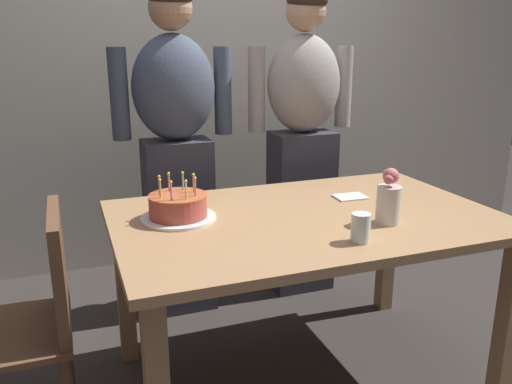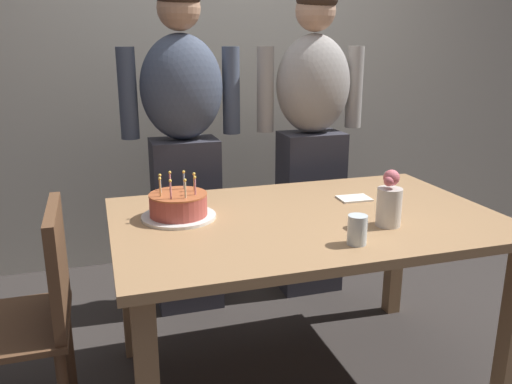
% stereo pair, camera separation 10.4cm
% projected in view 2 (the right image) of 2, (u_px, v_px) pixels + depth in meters
% --- Properties ---
extents(ground_plane, '(10.00, 10.00, 0.00)m').
position_uv_depth(ground_plane, '(302.00, 378.00, 2.26)').
color(ground_plane, '#332D2B').
extents(back_wall, '(5.20, 0.10, 2.60)m').
position_uv_depth(back_wall, '(215.00, 58.00, 3.32)').
color(back_wall, beige).
rests_on(back_wall, ground_plane).
extents(dining_table, '(1.50, 0.96, 0.74)m').
position_uv_depth(dining_table, '(306.00, 239.00, 2.08)').
color(dining_table, '#A37A51').
rests_on(dining_table, ground_plane).
extents(birthday_cake, '(0.29, 0.29, 0.17)m').
position_uv_depth(birthday_cake, '(178.00, 206.00, 2.02)').
color(birthday_cake, white).
rests_on(birthday_cake, dining_table).
extents(water_glass_near, '(0.07, 0.07, 0.10)m').
position_uv_depth(water_glass_near, '(357.00, 230.00, 1.75)').
color(water_glass_near, silver).
rests_on(water_glass_near, dining_table).
extents(napkin_stack, '(0.14, 0.11, 0.01)m').
position_uv_depth(napkin_stack, '(354.00, 198.00, 2.26)').
color(napkin_stack, white).
rests_on(napkin_stack, dining_table).
extents(flower_vase, '(0.09, 0.09, 0.21)m').
position_uv_depth(flower_vase, '(389.00, 201.00, 1.92)').
color(flower_vase, silver).
rests_on(flower_vase, dining_table).
extents(person_man_bearded, '(0.61, 0.27, 1.66)m').
position_uv_depth(person_man_bearded, '(184.00, 148.00, 2.67)').
color(person_man_bearded, '#33333D').
rests_on(person_man_bearded, ground_plane).
extents(person_woman_cardigan, '(0.61, 0.27, 1.66)m').
position_uv_depth(person_woman_cardigan, '(312.00, 141.00, 2.87)').
color(person_woman_cardigan, '#33333D').
rests_on(person_woman_cardigan, ground_plane).
extents(dining_chair, '(0.42, 0.42, 0.87)m').
position_uv_depth(dining_chair, '(32.00, 310.00, 1.79)').
color(dining_chair, brown).
rests_on(dining_chair, ground_plane).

